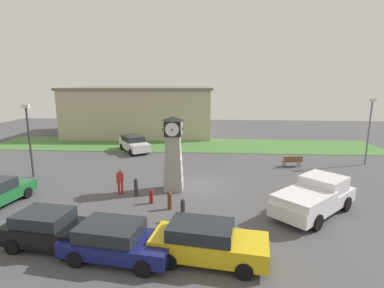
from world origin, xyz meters
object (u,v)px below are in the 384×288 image
car_navy_sedan (50,229)px  car_far_lot (134,144)px  clock_tower (173,155)px  car_by_building (207,242)px  pedestrian_by_cars (120,180)px  pickup_truck (315,197)px  street_lamp_far_side (369,126)px  bollard_far_row (170,200)px  bollard_near_tower (136,187)px  bollard_end_row (183,209)px  bollard_mid_row (151,196)px  street_lamp_near_road (29,135)px  car_near_tower (116,240)px  bench (292,161)px

car_navy_sedan → car_far_lot: bearing=92.8°
clock_tower → car_by_building: bearing=-73.5°
car_far_lot → pedestrian_by_cars: (2.04, -11.25, 0.09)m
pickup_truck → street_lamp_far_side: (7.42, 9.88, 2.30)m
car_by_building → pedestrian_by_cars: 8.62m
car_far_lot → pickup_truck: (13.07, -13.29, 0.15)m
bollard_far_row → car_navy_sedan: bearing=-138.6°
bollard_near_tower → pedestrian_by_cars: (-1.06, 0.33, 0.31)m
car_navy_sedan → street_lamp_far_side: bearing=35.2°
bollard_near_tower → car_by_building: bearing=-55.2°
bollard_near_tower → pickup_truck: 10.12m
bollard_end_row → pedestrian_by_cars: (-4.20, 3.30, 0.30)m
bollard_mid_row → bollard_end_row: bollard_end_row is taller
car_navy_sedan → car_by_building: bearing=-5.4°
car_by_building → street_lamp_near_road: street_lamp_near_road is taller
car_near_tower → bollard_end_row: bearing=55.7°
car_near_tower → bollard_mid_row: bearing=86.7°
bollard_mid_row → car_near_tower: size_ratio=0.19×
bollard_far_row → pedestrian_by_cars: (-3.36, 2.03, 0.37)m
bollard_near_tower → street_lamp_near_road: 9.31m
bollard_far_row → bollard_near_tower: bearing=143.5°
car_far_lot → bollard_end_row: bearing=-66.8°
car_far_lot → bollard_far_row: bearing=-67.9°
street_lamp_far_side → street_lamp_near_road: bearing=-169.0°
clock_tower → bollard_end_row: 4.71m
car_navy_sedan → bollard_mid_row: bearing=54.3°
car_near_tower → pedestrian_by_cars: bearing=105.8°
clock_tower → bollard_mid_row: 3.12m
clock_tower → bollard_far_row: clock_tower is taller
clock_tower → street_lamp_far_side: (15.24, 6.86, 0.95)m
car_navy_sedan → street_lamp_near_road: bearing=124.7°
street_lamp_near_road → street_lamp_far_side: bearing=11.0°
bollard_mid_row → pedestrian_by_cars: size_ratio=0.55×
bollard_near_tower → bollard_far_row: (2.30, -1.70, -0.06)m
bollard_mid_row → car_by_building: 6.27m
bench → car_near_tower: bearing=-127.4°
bollard_far_row → bollard_end_row: (0.84, -1.28, 0.07)m
bollard_far_row → pickup_truck: pickup_truck is taller
bollard_near_tower → pedestrian_by_cars: bearing=162.9°
bollard_mid_row → street_lamp_far_side: size_ratio=0.16×
car_near_tower → car_far_lot: 18.36m
bollard_end_row → pedestrian_by_cars: pedestrian_by_cars is taller
clock_tower → pedestrian_by_cars: clock_tower is taller
bollard_mid_row → car_far_lot: (-4.23, 12.58, 0.35)m
bollard_far_row → bollard_end_row: 1.53m
bollard_far_row → car_near_tower: bearing=-107.5°
bollard_far_row → street_lamp_far_side: street_lamp_far_side is taller
bollard_end_row → street_lamp_far_side: (14.25, 11.14, 2.65)m
car_by_building → car_far_lot: (-7.51, 17.91, 0.00)m
bollard_near_tower → street_lamp_near_road: bearing=159.4°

